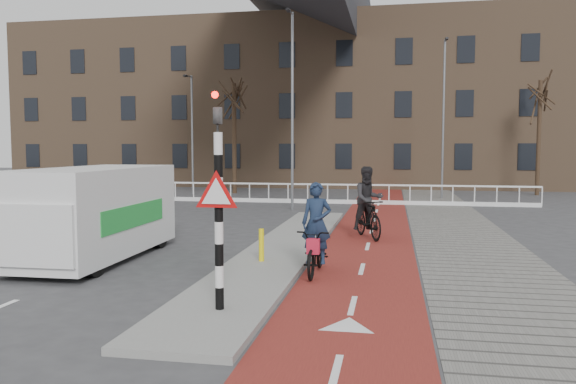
# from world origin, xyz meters

# --- Properties ---
(ground) EXTENTS (120.00, 120.00, 0.00)m
(ground) POSITION_xyz_m (0.00, 0.00, 0.00)
(ground) COLOR #38383A
(ground) RESTS_ON ground
(bike_lane) EXTENTS (2.50, 60.00, 0.01)m
(bike_lane) POSITION_xyz_m (1.50, 10.00, 0.01)
(bike_lane) COLOR maroon
(bike_lane) RESTS_ON ground
(sidewalk) EXTENTS (3.00, 60.00, 0.01)m
(sidewalk) POSITION_xyz_m (4.30, 10.00, 0.01)
(sidewalk) COLOR slate
(sidewalk) RESTS_ON ground
(curb_island) EXTENTS (1.80, 16.00, 0.12)m
(curb_island) POSITION_xyz_m (-0.70, 4.00, 0.06)
(curb_island) COLOR gray
(curb_island) RESTS_ON ground
(traffic_signal) EXTENTS (0.80, 0.80, 3.68)m
(traffic_signal) POSITION_xyz_m (-0.60, -2.02, 1.99)
(traffic_signal) COLOR black
(traffic_signal) RESTS_ON curb_island
(bollard) EXTENTS (0.12, 0.12, 0.76)m
(bollard) POSITION_xyz_m (-0.82, 1.93, 0.50)
(bollard) COLOR yellow
(bollard) RESTS_ON curb_island
(cyclist_near) EXTENTS (0.70, 1.94, 2.01)m
(cyclist_near) POSITION_xyz_m (0.55, 1.29, 0.68)
(cyclist_near) COLOR black
(cyclist_near) RESTS_ON bike_lane
(cyclist_far) EXTENTS (1.35, 2.12, 2.18)m
(cyclist_far) POSITION_xyz_m (1.44, 6.40, 0.91)
(cyclist_far) COLOR black
(cyclist_far) RESTS_ON bike_lane
(van) EXTENTS (2.21, 5.31, 2.27)m
(van) POSITION_xyz_m (-5.04, 1.95, 1.19)
(van) COLOR silver
(van) RESTS_ON ground
(railing) EXTENTS (28.00, 0.10, 0.99)m
(railing) POSITION_xyz_m (-5.00, 17.00, 0.31)
(railing) COLOR silver
(railing) RESTS_ON ground
(townhouse_row) EXTENTS (46.00, 10.00, 15.90)m
(townhouse_row) POSITION_xyz_m (-3.00, 32.00, 7.81)
(townhouse_row) COLOR #7F6047
(townhouse_row) RESTS_ON ground
(tree_mid) EXTENTS (0.27, 0.27, 6.63)m
(tree_mid) POSITION_xyz_m (-7.29, 22.26, 3.32)
(tree_mid) COLOR black
(tree_mid) RESTS_ON ground
(tree_right) EXTENTS (0.23, 0.23, 6.66)m
(tree_right) POSITION_xyz_m (10.49, 24.18, 3.33)
(tree_right) COLOR black
(tree_right) RESTS_ON ground
(streetlight_near) EXTENTS (0.12, 0.12, 8.65)m
(streetlight_near) POSITION_xyz_m (-2.22, 13.86, 4.32)
(streetlight_near) COLOR slate
(streetlight_near) RESTS_ON ground
(streetlight_left) EXTENTS (0.12, 0.12, 7.04)m
(streetlight_left) POSITION_xyz_m (-9.64, 21.38, 3.52)
(streetlight_left) COLOR slate
(streetlight_left) RESTS_ON ground
(streetlight_right) EXTENTS (0.12, 0.12, 8.59)m
(streetlight_right) POSITION_xyz_m (4.84, 21.16, 4.30)
(streetlight_right) COLOR slate
(streetlight_right) RESTS_ON ground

